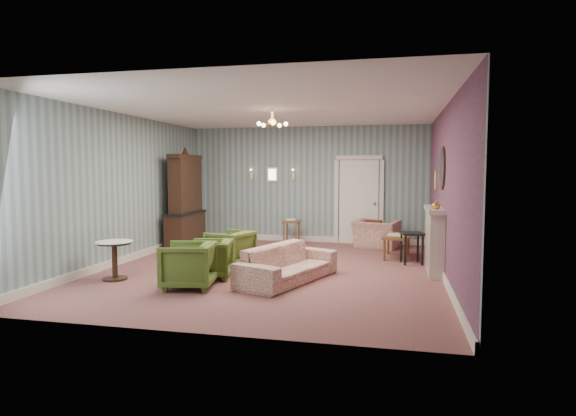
% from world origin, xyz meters
% --- Properties ---
extents(floor, '(7.00, 7.00, 0.00)m').
position_xyz_m(floor, '(0.00, 0.00, 0.00)').
color(floor, '#86534E').
rests_on(floor, ground).
extents(ceiling, '(7.00, 7.00, 0.00)m').
position_xyz_m(ceiling, '(0.00, 0.00, 2.90)').
color(ceiling, white).
rests_on(ceiling, ground).
extents(wall_back, '(6.00, 0.00, 6.00)m').
position_xyz_m(wall_back, '(0.00, 3.50, 1.45)').
color(wall_back, slate).
rests_on(wall_back, ground).
extents(wall_front, '(6.00, 0.00, 6.00)m').
position_xyz_m(wall_front, '(0.00, -3.50, 1.45)').
color(wall_front, slate).
rests_on(wall_front, ground).
extents(wall_left, '(0.00, 7.00, 7.00)m').
position_xyz_m(wall_left, '(-3.00, 0.00, 1.45)').
color(wall_left, slate).
rests_on(wall_left, ground).
extents(wall_right, '(0.00, 7.00, 7.00)m').
position_xyz_m(wall_right, '(3.00, 0.00, 1.45)').
color(wall_right, slate).
rests_on(wall_right, ground).
extents(wall_right_floral, '(0.00, 7.00, 7.00)m').
position_xyz_m(wall_right_floral, '(2.98, 0.00, 1.45)').
color(wall_right_floral, '#AA5565').
rests_on(wall_right_floral, ground).
extents(door, '(1.12, 0.12, 2.16)m').
position_xyz_m(door, '(1.30, 3.46, 1.08)').
color(door, white).
rests_on(door, floor).
extents(olive_chair_a, '(0.84, 0.87, 0.78)m').
position_xyz_m(olive_chair_a, '(-0.92, -1.62, 0.39)').
color(olive_chair_a, '#476122').
rests_on(olive_chair_a, floor).
extents(olive_chair_b, '(0.77, 0.81, 0.71)m').
position_xyz_m(olive_chair_b, '(-0.86, -0.89, 0.36)').
color(olive_chair_b, '#476122').
rests_on(olive_chair_b, floor).
extents(olive_chair_c, '(0.88, 0.91, 0.75)m').
position_xyz_m(olive_chair_c, '(-0.85, 0.09, 0.37)').
color(olive_chair_c, '#476122').
rests_on(olive_chair_c, floor).
extents(sofa_chintz, '(1.24, 2.09, 0.79)m').
position_xyz_m(sofa_chintz, '(0.48, -0.83, 0.39)').
color(sofa_chintz, '#97403D').
rests_on(sofa_chintz, floor).
extents(wingback_chair, '(1.12, 0.87, 0.87)m').
position_xyz_m(wingback_chair, '(1.76, 2.88, 0.43)').
color(wingback_chair, '#97403D').
rests_on(wingback_chair, floor).
extents(dresser, '(0.48, 1.38, 2.30)m').
position_xyz_m(dresser, '(-2.60, 1.94, 1.15)').
color(dresser, black).
rests_on(dresser, floor).
extents(fireplace, '(0.30, 1.40, 1.16)m').
position_xyz_m(fireplace, '(2.86, 0.40, 0.58)').
color(fireplace, beige).
rests_on(fireplace, floor).
extents(mantel_vase, '(0.15, 0.15, 0.15)m').
position_xyz_m(mantel_vase, '(2.84, 0.00, 1.23)').
color(mantel_vase, gold).
rests_on(mantel_vase, fireplace).
extents(oval_mirror, '(0.04, 0.76, 0.84)m').
position_xyz_m(oval_mirror, '(2.96, 0.40, 1.85)').
color(oval_mirror, white).
rests_on(oval_mirror, wall_right).
extents(framed_print, '(0.04, 0.34, 0.42)m').
position_xyz_m(framed_print, '(2.97, 1.75, 1.60)').
color(framed_print, gold).
rests_on(framed_print, wall_right).
extents(coffee_table, '(0.60, 0.99, 0.49)m').
position_xyz_m(coffee_table, '(2.22, 1.66, 0.24)').
color(coffee_table, brown).
rests_on(coffee_table, floor).
extents(side_table_black, '(0.49, 0.49, 0.61)m').
position_xyz_m(side_table_black, '(2.50, 1.08, 0.31)').
color(side_table_black, black).
rests_on(side_table_black, floor).
extents(pedestal_table, '(0.71, 0.71, 0.65)m').
position_xyz_m(pedestal_table, '(-2.34, -1.37, 0.32)').
color(pedestal_table, black).
rests_on(pedestal_table, floor).
extents(nesting_table, '(0.40, 0.50, 0.64)m').
position_xyz_m(nesting_table, '(-0.28, 2.91, 0.32)').
color(nesting_table, brown).
rests_on(nesting_table, floor).
extents(gilt_mirror_back, '(0.28, 0.06, 0.36)m').
position_xyz_m(gilt_mirror_back, '(-0.90, 3.46, 1.70)').
color(gilt_mirror_back, gold).
rests_on(gilt_mirror_back, wall_back).
extents(sconce_left, '(0.16, 0.12, 0.30)m').
position_xyz_m(sconce_left, '(-1.45, 3.44, 1.70)').
color(sconce_left, gold).
rests_on(sconce_left, wall_back).
extents(sconce_right, '(0.16, 0.12, 0.30)m').
position_xyz_m(sconce_right, '(-0.35, 3.44, 1.70)').
color(sconce_right, gold).
rests_on(sconce_right, wall_back).
extents(chandelier, '(0.56, 0.56, 0.36)m').
position_xyz_m(chandelier, '(0.00, 0.00, 2.63)').
color(chandelier, gold).
rests_on(chandelier, ceiling).
extents(burgundy_cushion, '(0.41, 0.28, 0.39)m').
position_xyz_m(burgundy_cushion, '(1.71, 2.73, 0.48)').
color(burgundy_cushion, maroon).
rests_on(burgundy_cushion, wingback_chair).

